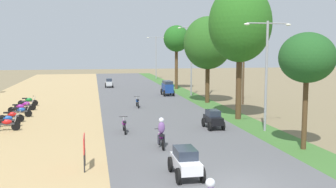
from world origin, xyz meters
name	(u,v)px	position (x,y,z in m)	size (l,w,h in m)	color
road_strip	(230,188)	(0.00, 0.00, 0.04)	(9.00, 140.00, 0.08)	#565659
parked_motorbike_nearest	(6,123)	(-10.67, 12.56, 0.55)	(1.80, 0.54, 0.94)	black
parked_motorbike_second	(7,120)	(-10.90, 13.97, 0.55)	(1.80, 0.54, 0.94)	black
parked_motorbike_third	(11,116)	(-10.93, 15.61, 0.55)	(1.80, 0.54, 0.94)	black
parked_motorbike_fourth	(20,111)	(-10.69, 17.71, 0.55)	(1.80, 0.54, 0.94)	black
parked_motorbike_fifth	(20,107)	(-11.08, 19.62, 0.55)	(1.80, 0.54, 0.94)	black
parked_motorbike_sixth	(25,105)	(-10.87, 21.13, 0.55)	(1.80, 0.54, 0.94)	black
parked_motorbike_seventh	(28,101)	(-11.05, 23.86, 0.55)	(1.80, 0.54, 0.94)	black
street_signboard	(84,146)	(-5.52, 3.41, 1.11)	(0.06, 1.30, 1.50)	#262628
median_tree_nearest	(307,58)	(5.83, 4.76, 4.86)	(2.90, 2.90, 6.15)	#4C351E
median_tree_second	(240,24)	(5.67, 13.87, 7.18)	(4.66, 4.66, 10.02)	#4C351E
median_tree_third	(208,43)	(5.96, 23.02, 5.89)	(4.72, 4.72, 8.42)	#4C351E
median_tree_fourth	(176,39)	(5.71, 36.47, 6.59)	(3.37, 3.37, 8.33)	#4C351E
streetlamp_near	(266,68)	(5.80, 9.47, 4.16)	(3.16, 0.20, 7.04)	gray
streetlamp_mid	(191,56)	(5.80, 28.87, 4.55)	(3.16, 0.20, 7.80)	gray
streetlamp_far	(156,54)	(5.80, 54.00, 4.36)	(3.16, 0.20, 7.42)	gray
utility_pole_near	(244,58)	(9.09, 21.56, 4.50)	(1.80, 0.20, 8.62)	brown
utility_pole_far	(208,59)	(7.86, 29.09, 4.23)	(1.80, 0.20, 8.09)	brown
car_sedan_white	(186,161)	(-1.38, 1.52, 0.74)	(1.10, 2.26, 1.19)	silver
car_hatchback_black	(213,119)	(2.69, 10.73, 0.75)	(1.04, 2.00, 1.23)	black
car_van_blue	(167,87)	(3.16, 29.38, 1.02)	(1.19, 2.41, 1.67)	navy
car_hatchback_silver	(109,83)	(-2.99, 39.94, 0.75)	(1.04, 2.00, 1.23)	#B7BCC1
motorbike_ahead_second	(161,133)	(-1.57, 6.37, 0.86)	(0.54, 1.80, 1.66)	black
motorbike_ahead_third	(124,125)	(-3.20, 10.62, 0.57)	(0.54, 1.80, 0.94)	black
motorbike_ahead_fourth	(137,102)	(-1.20, 21.07, 0.57)	(0.54, 1.80, 0.94)	black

